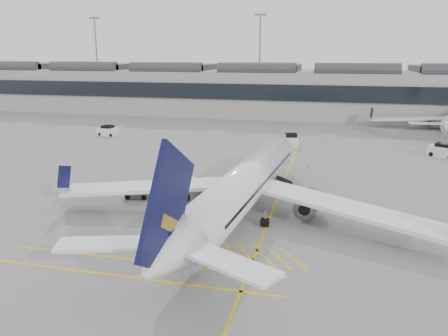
% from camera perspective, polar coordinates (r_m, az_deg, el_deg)
% --- Properties ---
extents(ground, '(220.00, 220.00, 0.00)m').
position_cam_1_polar(ground, '(43.27, -7.53, -5.86)').
color(ground, gray).
rests_on(ground, ground).
extents(terminal, '(200.00, 20.45, 12.40)m').
position_cam_1_polar(terminal, '(110.96, 6.00, 10.06)').
color(terminal, '#9E9E99').
rests_on(terminal, ground).
extents(light_masts, '(113.00, 0.60, 25.45)m').
position_cam_1_polar(light_masts, '(124.77, 6.25, 14.41)').
color(light_masts, slate).
rests_on(light_masts, ground).
extents(apron_markings, '(0.25, 60.00, 0.01)m').
position_cam_1_polar(apron_markings, '(50.25, 7.38, -2.89)').
color(apron_markings, gold).
rests_on(apron_markings, ground).
extents(airliner_main, '(36.21, 39.71, 10.56)m').
position_cam_1_polar(airliner_main, '(41.15, 2.65, -2.27)').
color(airliner_main, white).
rests_on(airliner_main, ground).
extents(belt_loader, '(5.35, 2.46, 2.13)m').
position_cam_1_polar(belt_loader, '(51.00, 5.40, -1.84)').
color(belt_loader, silver).
rests_on(belt_loader, ground).
extents(baggage_cart_a, '(1.97, 1.77, 1.75)m').
position_cam_1_polar(baggage_cart_a, '(46.18, -0.72, -3.15)').
color(baggage_cart_a, gray).
rests_on(baggage_cart_a, ground).
extents(baggage_cart_b, '(1.78, 1.57, 1.62)m').
position_cam_1_polar(baggage_cart_b, '(48.13, -0.09, -2.49)').
color(baggage_cart_b, gray).
rests_on(baggage_cart_b, ground).
extents(baggage_cart_c, '(1.83, 1.53, 1.86)m').
position_cam_1_polar(baggage_cart_c, '(48.07, -3.39, -2.38)').
color(baggage_cart_c, gray).
rests_on(baggage_cart_c, ground).
extents(baggage_cart_d, '(1.76, 1.48, 1.77)m').
position_cam_1_polar(baggage_cart_d, '(48.04, -5.97, -2.51)').
color(baggage_cart_d, gray).
rests_on(baggage_cart_d, ground).
extents(ramp_agent_a, '(0.63, 0.71, 1.64)m').
position_cam_1_polar(ramp_agent_a, '(45.85, 3.53, -3.47)').
color(ramp_agent_a, orange).
rests_on(ramp_agent_a, ground).
extents(ramp_agent_b, '(1.06, 1.05, 1.72)m').
position_cam_1_polar(ramp_agent_b, '(46.28, -0.53, -3.21)').
color(ramp_agent_b, '#E64A0C').
rests_on(ramp_agent_b, ground).
extents(pushback_tug, '(2.65, 1.94, 1.34)m').
position_cam_1_polar(pushback_tug, '(48.02, -11.31, -3.16)').
color(pushback_tug, '#545548').
rests_on(pushback_tug, ground).
extents(safety_cone_nose, '(0.36, 0.36, 0.49)m').
position_cam_1_polar(safety_cone_nose, '(60.46, 10.96, 0.24)').
color(safety_cone_nose, '#F24C0A').
rests_on(safety_cone_nose, ground).
extents(safety_cone_engine, '(0.33, 0.33, 0.46)m').
position_cam_1_polar(safety_cone_engine, '(44.83, 12.23, -5.02)').
color(safety_cone_engine, '#F24C0A').
rests_on(safety_cone_engine, ground).
extents(service_van_left, '(4.03, 2.39, 1.96)m').
position_cam_1_polar(service_van_left, '(85.53, -14.93, 4.69)').
color(service_van_left, silver).
rests_on(service_van_left, ground).
extents(service_van_mid, '(2.75, 4.33, 2.07)m').
position_cam_1_polar(service_van_mid, '(74.37, 8.73, 3.59)').
color(service_van_mid, silver).
rests_on(service_van_mid, ground).
extents(service_van_right, '(4.49, 3.77, 2.07)m').
position_cam_1_polar(service_van_right, '(73.47, 26.69, 2.03)').
color(service_van_right, silver).
rests_on(service_van_right, ground).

